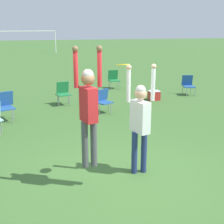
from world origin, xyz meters
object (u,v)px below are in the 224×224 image
object	(u,v)px
person_jumping	(89,105)
frisbee	(123,65)
camping_chair_2	(104,99)
cooler_box	(154,95)
camping_chair_1	(114,78)
camping_chair_4	(63,92)
camping_chair_3	(4,104)
camping_chair_0	(188,84)
person_defending	(140,117)

from	to	relation	value
person_jumping	frisbee	world-z (taller)	person_jumping
camping_chair_2	cooler_box	bearing A→B (deg)	177.59
camping_chair_1	cooler_box	xyz separation A→B (m)	(1.03, -2.74, -0.31)
camping_chair_1	camping_chair_4	size ratio (longest dim) A/B	1.00
camping_chair_3	camping_chair_1	bearing A→B (deg)	-159.22
person_jumping	camping_chair_1	size ratio (longest dim) A/B	2.54
camping_chair_4	cooler_box	size ratio (longest dim) A/B	1.97
camping_chair_1	camping_chair_4	world-z (taller)	same
frisbee	camping_chair_0	bearing A→B (deg)	54.69
camping_chair_2	person_jumping	bearing A→B (deg)	43.45
camping_chair_0	camping_chair_1	bearing A→B (deg)	-25.85
camping_chair_2	cooler_box	xyz separation A→B (m)	(2.38, 1.34, -0.27)
person_jumping	camping_chair_2	bearing A→B (deg)	-31.57
frisbee	person_jumping	bearing A→B (deg)	-169.73
camping_chair_0	camping_chair_1	size ratio (longest dim) A/B	0.98
frisbee	cooler_box	world-z (taller)	frisbee
person_jumping	camping_chair_2	xyz separation A→B (m)	(1.33, 5.02, -1.13)
person_jumping	camping_chair_4	world-z (taller)	person_jumping
camping_chair_1	camping_chair_3	xyz separation A→B (m)	(-4.62, -4.29, 0.03)
camping_chair_0	camping_chair_2	distance (m)	4.61
person_jumping	frisbee	size ratio (longest dim) A/B	9.08
camping_chair_3	cooler_box	size ratio (longest dim) A/B	2.07
person_defending	camping_chair_2	distance (m)	4.76
camping_chair_4	cooler_box	bearing A→B (deg)	161.11
camping_chair_3	camping_chair_4	xyz separation A→B (m)	(1.99, 1.64, -0.02)
camping_chair_1	cooler_box	distance (m)	2.94
camping_chair_1	person_jumping	bearing A→B (deg)	68.34
camping_chair_0	camping_chair_1	xyz separation A→B (m)	(-2.83, 2.14, 0.02)
camping_chair_1	camping_chair_3	bearing A→B (deg)	37.66
person_jumping	cooler_box	distance (m)	7.50
camping_chair_1	camping_chair_2	distance (m)	4.30
camping_chair_0	person_defending	bearing A→B (deg)	67.52
camping_chair_2	camping_chair_4	bearing A→B (deg)	-80.25
camping_chair_4	frisbee	bearing A→B (deg)	78.12
cooler_box	camping_chair_2	bearing A→B (deg)	-150.65
cooler_box	camping_chair_3	bearing A→B (deg)	-164.67
camping_chair_1	camping_chair_4	xyz separation A→B (m)	(-2.63, -2.64, 0.01)
camping_chair_1	camping_chair_2	size ratio (longest dim) A/B	1.08
camping_chair_0	cooler_box	bearing A→B (deg)	29.81
frisbee	camping_chair_3	world-z (taller)	frisbee
camping_chair_0	camping_chair_4	distance (m)	5.48
camping_chair_3	camping_chair_4	size ratio (longest dim) A/B	1.05
person_jumping	camping_chair_0	xyz separation A→B (m)	(5.51, 6.97, -1.11)
camping_chair_4	person_defending	bearing A→B (deg)	82.11
camping_chair_3	cooler_box	bearing A→B (deg)	173.22
frisbee	camping_chair_1	xyz separation A→B (m)	(2.02, 8.98, -1.77)
person_jumping	person_defending	distance (m)	1.19
person_defending	camping_chair_4	xyz separation A→B (m)	(-1.02, 6.13, -0.69)
cooler_box	frisbee	bearing A→B (deg)	-116.03
person_jumping	camping_chair_4	xyz separation A→B (m)	(0.05, 6.46, -1.08)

